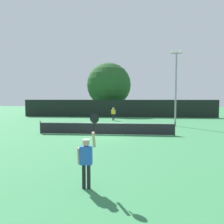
% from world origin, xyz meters
% --- Properties ---
extents(ground_plane, '(120.00, 120.00, 0.00)m').
position_xyz_m(ground_plane, '(0.00, 0.00, 0.00)').
color(ground_plane, '#387F4C').
extents(tennis_net, '(11.09, 0.08, 1.07)m').
position_xyz_m(tennis_net, '(0.00, 0.00, 0.51)').
color(tennis_net, '#232328').
rests_on(tennis_net, ground).
extents(perimeter_fence, '(30.49, 0.12, 2.72)m').
position_xyz_m(perimeter_fence, '(0.00, 16.35, 1.36)').
color(perimeter_fence, black).
rests_on(perimeter_fence, ground).
extents(player_serving, '(0.67, 0.39, 2.46)m').
position_xyz_m(player_serving, '(0.65, -10.41, 1.07)').
color(player_serving, blue).
rests_on(player_serving, ground).
extents(player_receiving, '(0.57, 0.25, 1.71)m').
position_xyz_m(player_receiving, '(-0.31, 11.01, 1.05)').
color(player_receiving, yellow).
rests_on(player_receiving, ground).
extents(tennis_ball, '(0.07, 0.07, 0.07)m').
position_xyz_m(tennis_ball, '(-2.47, 0.39, 0.03)').
color(tennis_ball, '#CCE033').
rests_on(tennis_ball, ground).
extents(light_pole, '(1.18, 0.28, 7.90)m').
position_xyz_m(light_pole, '(6.72, 5.94, 4.51)').
color(light_pole, gray).
rests_on(light_pole, ground).
extents(large_tree, '(8.01, 8.01, 9.40)m').
position_xyz_m(large_tree, '(-2.07, 22.01, 5.39)').
color(large_tree, brown).
rests_on(large_tree, ground).
extents(parked_car_near, '(2.08, 4.28, 1.69)m').
position_xyz_m(parked_car_near, '(-7.46, 22.69, 0.78)').
color(parked_car_near, black).
rests_on(parked_car_near, ground).
extents(parked_car_mid, '(2.24, 4.34, 1.69)m').
position_xyz_m(parked_car_mid, '(-2.74, 22.47, 0.78)').
color(parked_car_mid, '#B7B7BC').
rests_on(parked_car_mid, ground).
extents(parked_car_far, '(1.92, 4.21, 1.69)m').
position_xyz_m(parked_car_far, '(10.32, 23.72, 0.78)').
color(parked_car_far, black).
rests_on(parked_car_far, ground).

